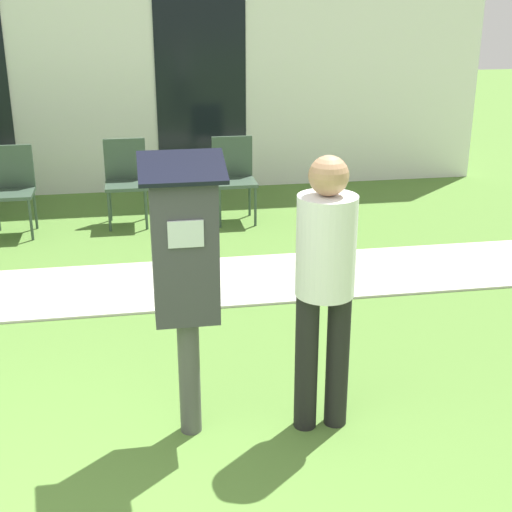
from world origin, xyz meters
TOP-DOWN VIEW (x-y plane):
  - sidewalk at (0.00, 3.36)m, footprint 12.00×1.10m
  - building_facade at (0.00, 6.66)m, footprint 10.00×0.26m
  - parking_meter at (0.78, 1.18)m, footprint 0.44×0.31m
  - person_standing at (1.52, 1.11)m, footprint 0.32×0.32m
  - outdoor_chair_left at (-0.70, 5.07)m, footprint 0.44×0.44m
  - outdoor_chair_middle at (0.45, 5.23)m, footprint 0.44×0.44m
  - outdoor_chair_right at (1.60, 5.16)m, footprint 0.44×0.44m

SIDE VIEW (x-z plane):
  - sidewalk at x=0.00m, z-range 0.00..0.02m
  - outdoor_chair_left at x=-0.70m, z-range 0.08..0.98m
  - outdoor_chair_middle at x=0.45m, z-range 0.08..0.98m
  - outdoor_chair_right at x=1.60m, z-range 0.08..0.98m
  - person_standing at x=1.52m, z-range 0.14..1.72m
  - parking_meter at x=0.78m, z-range 0.22..1.81m
  - building_facade at x=0.00m, z-range 0.00..3.20m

